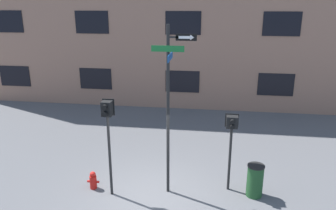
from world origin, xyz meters
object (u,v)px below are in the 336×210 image
Objects in this scene: pedestrian_signal_right at (231,132)px; trash_bin at (255,180)px; pedestrian_signal_left at (108,123)px; street_sign_pole at (170,100)px; fire_hydrant at (93,180)px.

pedestrian_signal_right is 2.43× the size of trash_bin.
trash_bin is at bearing 7.19° from pedestrian_signal_left.
street_sign_pole is 3.51m from trash_bin.
pedestrian_signal_right is 4.50m from fire_hydrant.
pedestrian_signal_left reaches higher than pedestrian_signal_right.
pedestrian_signal_left is (-1.72, -0.40, -0.63)m from street_sign_pole.
street_sign_pole reaches higher than trash_bin.
pedestrian_signal_left is at bearing -19.58° from fire_hydrant.
pedestrian_signal_left is 1.22× the size of pedestrian_signal_right.
pedestrian_signal_left is 5.20× the size of fire_hydrant.
trash_bin is (4.25, 0.54, -1.80)m from pedestrian_signal_left.
fire_hydrant is 0.57× the size of trash_bin.
street_sign_pole is 1.87m from pedestrian_signal_left.
trash_bin is at bearing 3.13° from street_sign_pole.
street_sign_pole is 8.77× the size of fire_hydrant.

